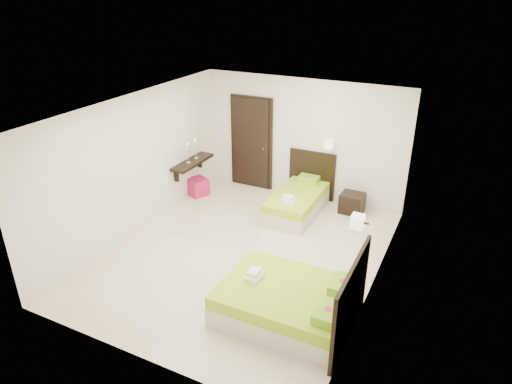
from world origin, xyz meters
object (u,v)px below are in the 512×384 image
at_px(bed_double, 292,302).
at_px(nightstand, 352,203).
at_px(ottoman, 198,187).
at_px(bed_single, 299,200).

relative_size(bed_double, nightstand, 4.00).
distance_m(nightstand, ottoman, 3.40).
bearing_deg(ottoman, bed_single, 5.93).
bearing_deg(nightstand, ottoman, -165.93).
bearing_deg(bed_single, bed_double, -70.23).
bearing_deg(bed_double, ottoman, 139.90).
height_order(bed_single, nightstand, bed_single).
bearing_deg(nightstand, bed_single, -153.67).
distance_m(bed_single, nightstand, 1.11).
xyz_separation_m(bed_single, bed_double, (1.13, -3.15, 0.02)).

